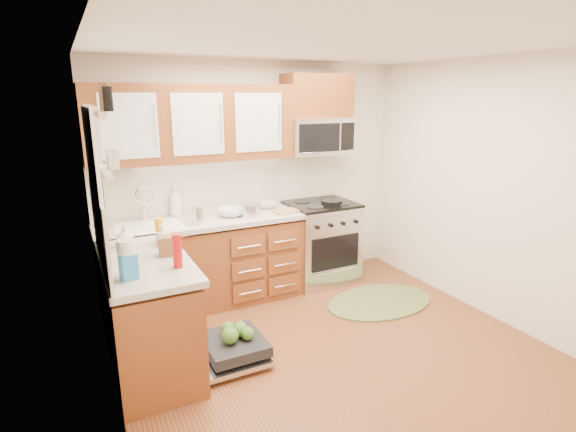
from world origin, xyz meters
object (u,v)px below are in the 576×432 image
cutting_board (287,211)px  upper_cabinets (193,123)px  cup (267,203)px  rug (380,302)px  skillet (332,202)px  bowl_a (266,205)px  sink (150,239)px  stock_pot (250,210)px  range (321,242)px  microwave (317,136)px  bowl_b (231,212)px  paper_towel_roll (127,259)px  dishwasher (230,350)px

cutting_board → upper_cabinets: bearing=164.0°
cup → rug: bearing=-49.3°
skillet → bowl_a: (-0.69, 0.28, -0.02)m
sink → stock_pot: bearing=-3.8°
upper_cabinets → sink: size_ratio=3.31×
range → microwave: bearing=90.0°
upper_cabinets → rug: (1.66, -0.96, -1.86)m
microwave → bowl_b: (-1.10, -0.12, -0.73)m
microwave → cup: bearing=173.9°
upper_cabinets → rug: 2.68m
bowl_a → range: bearing=-15.4°
upper_cabinets → sink: bearing=-163.6°
upper_cabinets → microwave: 1.42m
bowl_b → range: bearing=0.2°
upper_cabinets → bowl_a: bearing=1.8°
microwave → cutting_board: (-0.50, -0.23, -0.76)m
skillet → bowl_b: 1.17m
rug → cup: cup is taller
skillet → paper_towel_roll: bearing=-154.2°
bowl_a → dishwasher: bearing=-125.4°
microwave → bowl_a: 0.97m
microwave → bowl_b: microwave is taller
upper_cabinets → cutting_board: bearing=-16.0°
dishwasher → cutting_board: 1.68m
microwave → stock_pot: microwave is taller
range → bowl_a: 0.80m
upper_cabinets → bowl_b: bearing=-25.6°
microwave → rug: 1.95m
paper_towel_roll → bowl_b: paper_towel_roll is taller
rug → cup: size_ratio=10.39×
dishwasher → stock_pot: bearing=59.4°
rug → cutting_board: cutting_board is taller
microwave → rug: bearing=-74.7°
range → cup: 0.80m
paper_towel_roll → bowl_a: 2.18m
dishwasher → bowl_a: bowl_a is taller
microwave → range: bearing=-90.0°
skillet → bowl_b: bearing=175.0°
range → stock_pot: 1.05m
microwave → paper_towel_roll: microwave is taller
sink → bowl_b: bowl_b is taller
skillet → cutting_board: (-0.57, -0.01, -0.04)m
upper_cabinets → bowl_a: (0.79, 0.03, -0.92)m
stock_pot → bowl_b: bearing=157.6°
rug → bowl_a: bowl_a is taller
upper_cabinets → skillet: size_ratio=8.51×
range → sink: range is taller
sink → microwave: bearing=3.9°
bowl_b → upper_cabinets: bearing=154.4°
bowl_a → cup: size_ratio=2.06×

